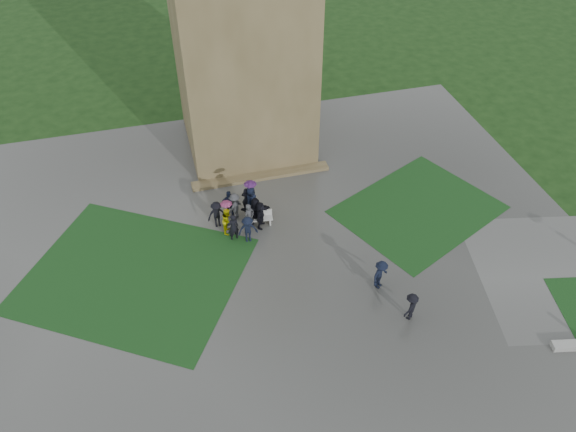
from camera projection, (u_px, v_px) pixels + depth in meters
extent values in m
plane|color=black|center=(307.00, 299.00, 28.79)|extent=(120.00, 120.00, 0.00)
cube|color=#3B3B38|center=(297.00, 271.00, 30.23)|extent=(34.00, 34.00, 0.02)
cube|color=#123414|center=(134.00, 275.00, 30.03)|extent=(14.10, 13.46, 0.01)
cube|color=#123414|center=(418.00, 209.00, 34.05)|extent=(11.12, 10.15, 0.01)
cube|color=brown|center=(240.00, 16.00, 33.72)|extent=(8.00, 8.00, 18.00)
cube|color=brown|center=(261.00, 176.00, 36.39)|extent=(9.00, 0.80, 0.22)
cube|color=#BAB9B5|center=(259.00, 219.00, 32.73)|extent=(1.62, 0.65, 0.06)
cube|color=#BAB9B5|center=(249.00, 223.00, 32.82)|extent=(0.13, 0.43, 0.44)
cube|color=#BAB9B5|center=(270.00, 221.00, 32.96)|extent=(0.13, 0.43, 0.44)
cube|color=#BAB9B5|center=(259.00, 213.00, 32.74)|extent=(1.57, 0.23, 0.42)
imported|color=black|center=(256.00, 211.00, 32.51)|extent=(1.79, 0.85, 1.85)
imported|color=black|center=(251.00, 200.00, 33.27)|extent=(1.05, 1.10, 1.86)
imported|color=black|center=(246.00, 199.00, 33.48)|extent=(0.72, 0.68, 1.65)
imported|color=#3A3A3F|center=(235.00, 206.00, 32.93)|extent=(1.25, 1.19, 1.77)
imported|color=black|center=(230.00, 204.00, 32.99)|extent=(1.18, 0.78, 1.86)
imported|color=black|center=(217.00, 214.00, 32.38)|extent=(1.19, 0.70, 1.75)
imported|color=#CBC40B|center=(228.00, 220.00, 32.04)|extent=(0.72, 0.94, 1.70)
imported|color=black|center=(233.00, 227.00, 31.53)|extent=(0.73, 0.57, 1.79)
imported|color=black|center=(248.00, 230.00, 31.42)|extent=(1.14, 0.60, 1.74)
imported|color=#3A3A3F|center=(250.00, 217.00, 32.19)|extent=(0.78, 0.70, 1.78)
imported|color=black|center=(260.00, 215.00, 32.33)|extent=(1.23, 1.74, 1.77)
imported|color=#C75294|center=(226.00, 205.00, 31.30)|extent=(0.65, 0.65, 0.57)
imported|color=#75338D|center=(250.00, 186.00, 32.55)|extent=(0.72, 0.72, 0.64)
imported|color=black|center=(381.00, 275.00, 28.81)|extent=(1.28, 1.15, 1.78)
imported|color=black|center=(411.00, 307.00, 27.33)|extent=(1.18, 1.06, 1.64)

